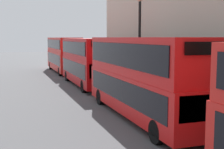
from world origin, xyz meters
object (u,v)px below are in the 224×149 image
Objects in this scene: bus_second_in_queue at (142,74)px; bus_third_in_queue at (87,60)px; bus_trailing at (63,53)px; pedestrian at (85,66)px.

bus_second_in_queue is 1.10× the size of bus_third_in_queue.
bus_trailing is at bearing 90.00° from bus_third_in_queue.
pedestrian is (2.23, -1.95, -1.58)m from bus_trailing.
bus_trailing is at bearing 90.00° from bus_second_in_queue.
bus_third_in_queue is 10.18m from pedestrian.
bus_third_in_queue is 5.85× the size of pedestrian.
bus_trailing is at bearing 138.72° from pedestrian.
pedestrian is at bearing -41.28° from bus_trailing.
pedestrian is (2.23, 21.85, -1.58)m from bus_second_in_queue.
bus_second_in_queue is at bearing -95.81° from pedestrian.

